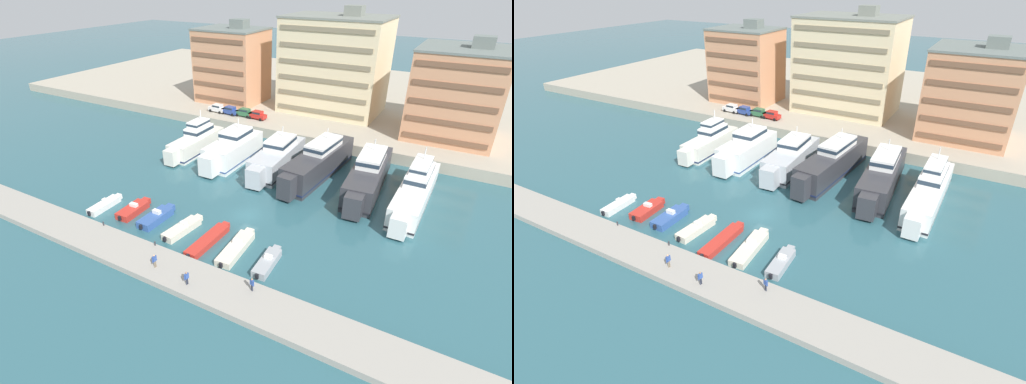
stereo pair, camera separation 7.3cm
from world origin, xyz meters
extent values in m
plane|color=#2D5B66|center=(0.00, 0.00, 0.00)|extent=(400.00, 400.00, 0.00)
cube|color=#ADA38E|center=(0.00, 62.71, 1.04)|extent=(180.00, 70.00, 2.09)
cube|color=#9E998E|center=(0.00, -14.95, 0.39)|extent=(120.00, 5.30, 0.77)
cube|color=silver|center=(-20.14, 15.16, 1.58)|extent=(4.15, 13.18, 3.15)
cube|color=silver|center=(-20.00, 7.73, 1.66)|extent=(2.19, 1.99, 2.68)
cube|color=#192347|center=(-20.14, 15.16, 0.55)|extent=(4.19, 13.31, 0.24)
cube|color=white|center=(-20.16, 16.14, 3.94)|extent=(3.15, 5.56, 1.58)
cube|color=#233342|center=(-20.16, 16.14, 4.10)|extent=(3.19, 5.62, 0.57)
cube|color=white|center=(-20.16, 16.14, 5.29)|extent=(2.46, 4.34, 1.12)
cube|color=#233342|center=(-20.16, 16.14, 5.41)|extent=(2.49, 4.38, 0.40)
cylinder|color=silver|center=(-20.17, 16.97, 6.75)|extent=(0.16, 0.16, 1.80)
cube|color=silver|center=(-20.27, 22.16, 0.87)|extent=(3.34, 0.96, 0.20)
cube|color=white|center=(-11.72, 14.98, 2.01)|extent=(4.93, 12.99, 4.02)
cube|color=white|center=(-11.72, 7.37, 2.11)|extent=(2.71, 2.46, 3.41)
cube|color=#334C7F|center=(-11.72, 14.98, 0.70)|extent=(4.98, 13.12, 0.24)
cube|color=white|center=(-11.72, 15.95, 4.86)|extent=(3.84, 5.46, 1.68)
cube|color=#233342|center=(-11.72, 15.95, 5.03)|extent=(3.89, 5.51, 0.61)
cylinder|color=silver|center=(-11.72, 16.77, 6.60)|extent=(0.16, 0.16, 1.80)
cube|color=white|center=(-11.72, 21.92, 1.10)|extent=(4.19, 0.90, 0.20)
cube|color=silver|center=(-3.27, 15.73, 1.89)|extent=(5.30, 14.53, 3.78)
cube|color=silver|center=(-2.91, 7.52, 1.98)|extent=(2.67, 2.45, 3.21)
cube|color=black|center=(-3.27, 15.73, 0.66)|extent=(5.35, 14.67, 0.24)
cube|color=white|center=(-3.32, 16.81, 4.56)|extent=(3.90, 6.18, 1.58)
cube|color=#233342|center=(-3.32, 16.81, 4.72)|extent=(3.95, 6.24, 0.57)
cylinder|color=silver|center=(-3.36, 17.71, 6.25)|extent=(0.16, 0.16, 1.80)
cube|color=silver|center=(-3.61, 23.34, 1.04)|extent=(4.01, 1.07, 0.20)
cube|color=#333338|center=(3.84, 16.87, 2.15)|extent=(5.94, 19.04, 4.30)
cube|color=#333338|center=(2.92, 6.58, 2.26)|extent=(2.54, 2.34, 3.66)
cube|color=#192347|center=(3.84, 16.87, 0.75)|extent=(6.00, 19.23, 0.24)
cube|color=white|center=(3.97, 18.26, 5.05)|extent=(4.03, 8.13, 1.50)
cube|color=#233342|center=(3.97, 18.26, 5.20)|extent=(4.08, 8.22, 0.54)
cylinder|color=silver|center=(4.07, 19.44, 6.70)|extent=(0.16, 0.16, 1.80)
cube|color=#333338|center=(4.72, 26.64, 1.18)|extent=(3.71, 1.22, 0.20)
cube|color=#333338|center=(12.30, 16.35, 1.96)|extent=(5.87, 18.35, 3.92)
cube|color=#333338|center=(13.09, 6.35, 2.06)|extent=(2.63, 2.42, 3.34)
cube|color=black|center=(12.30, 16.35, 0.69)|extent=(5.93, 18.53, 0.24)
cube|color=white|center=(12.20, 17.70, 4.75)|extent=(4.07, 7.83, 1.66)
cube|color=#233342|center=(12.20, 17.70, 4.92)|extent=(4.12, 7.91, 0.60)
cylinder|color=silver|center=(12.11, 18.83, 6.48)|extent=(0.16, 0.16, 1.80)
cube|color=#333338|center=(11.56, 25.80, 1.08)|extent=(3.86, 1.19, 0.20)
cube|color=white|center=(19.64, 14.83, 1.68)|extent=(4.12, 18.39, 3.36)
cube|color=white|center=(19.52, 4.78, 1.76)|extent=(2.16, 1.97, 2.85)
cube|color=black|center=(19.64, 14.83, 0.59)|extent=(4.16, 18.58, 0.24)
cube|color=white|center=(19.66, 16.20, 4.23)|extent=(3.13, 7.74, 1.74)
cube|color=#233342|center=(19.66, 16.20, 4.40)|extent=(3.17, 7.82, 0.63)
cube|color=white|center=(19.66, 16.20, 5.70)|extent=(2.44, 6.04, 1.20)
cube|color=#233342|center=(19.66, 16.20, 5.82)|extent=(2.47, 6.10, 0.43)
cylinder|color=silver|center=(19.68, 17.36, 7.20)|extent=(0.16, 0.16, 1.80)
cube|color=white|center=(19.77, 24.45, 0.92)|extent=(3.32, 0.94, 0.20)
cube|color=white|center=(-19.09, -8.51, 0.44)|extent=(1.74, 5.25, 0.89)
cube|color=white|center=(-19.21, -5.62, 0.44)|extent=(0.86, 0.72, 0.75)
cube|color=silver|center=(-19.11, -8.12, 1.11)|extent=(0.86, 0.63, 0.45)
cube|color=#283847|center=(-19.12, -7.84, 1.18)|extent=(0.76, 0.11, 0.27)
cube|color=black|center=(-18.98, -11.29, 0.59)|extent=(0.37, 0.29, 0.60)
cube|color=red|center=(-14.43, -7.52, 0.49)|extent=(2.39, 4.96, 0.98)
cube|color=red|center=(-14.61, -4.69, 0.49)|extent=(1.21, 1.01, 0.83)
cube|color=silver|center=(-14.45, -7.16, 1.20)|extent=(1.19, 0.67, 0.45)
cube|color=#283847|center=(-14.47, -6.88, 1.27)|extent=(1.05, 0.15, 0.27)
cube|color=black|center=(-14.27, -10.12, 0.64)|extent=(0.38, 0.30, 0.60)
cube|color=#33569E|center=(-10.22, -7.49, 0.52)|extent=(2.14, 5.30, 1.04)
cube|color=#33569E|center=(-10.23, -4.43, 0.52)|extent=(1.16, 0.95, 0.88)
cube|color=silver|center=(-10.22, -7.10, 1.30)|extent=(1.16, 0.61, 0.52)
cube|color=#283847|center=(-10.22, -6.82, 1.38)|extent=(1.05, 0.09, 0.31)
cube|color=black|center=(-10.20, -10.32, 0.67)|extent=(0.36, 0.28, 0.60)
cube|color=beige|center=(-5.38, -7.82, 0.47)|extent=(2.31, 5.87, 0.94)
cube|color=beige|center=(-5.08, -4.61, 0.47)|extent=(1.06, 0.89, 0.80)
cube|color=silver|center=(-5.34, -7.39, 1.14)|extent=(1.04, 0.69, 0.40)
cube|color=#283847|center=(-5.31, -7.12, 1.20)|extent=(0.90, 0.16, 0.24)
cube|color=black|center=(-5.66, -10.85, 0.62)|extent=(0.38, 0.31, 0.60)
cube|color=red|center=(-0.94, -8.24, 0.42)|extent=(1.78, 7.43, 0.84)
cube|color=red|center=(-0.90, -4.19, 0.42)|extent=(0.95, 0.78, 0.71)
cube|color=black|center=(-0.97, -12.13, 0.57)|extent=(0.36, 0.28, 0.60)
cube|color=beige|center=(3.02, -7.93, 0.44)|extent=(2.57, 7.13, 0.89)
cube|color=beige|center=(2.70, -4.05, 0.44)|extent=(1.17, 0.99, 0.75)
cube|color=silver|center=(2.98, -7.41, 1.15)|extent=(1.14, 0.69, 0.52)
cube|color=#283847|center=(2.96, -7.13, 1.22)|extent=(1.00, 0.16, 0.31)
cube|color=black|center=(3.33, -11.59, 0.59)|extent=(0.38, 0.31, 0.60)
cube|color=#9EA3A8|center=(7.68, -8.52, 0.47)|extent=(2.05, 5.24, 0.93)
cube|color=#9EA3A8|center=(7.47, -5.62, 0.47)|extent=(0.98, 0.82, 0.79)
cube|color=silver|center=(7.65, -8.13, 1.14)|extent=(0.97, 0.66, 0.41)
cube|color=#283847|center=(7.63, -7.85, 1.20)|extent=(0.85, 0.14, 0.25)
cube|color=black|center=(7.88, -11.26, 0.62)|extent=(0.38, 0.31, 0.60)
cube|color=white|center=(-26.94, 32.09, 2.81)|extent=(4.20, 1.95, 0.80)
cube|color=white|center=(-26.79, 32.08, 3.55)|extent=(2.19, 1.69, 0.68)
cube|color=#1E2833|center=(-26.79, 32.08, 3.55)|extent=(2.15, 1.70, 0.37)
cylinder|color=black|center=(-28.34, 31.33, 2.41)|extent=(0.65, 0.26, 0.64)
cylinder|color=black|center=(-28.24, 33.03, 2.41)|extent=(0.65, 0.26, 0.64)
cylinder|color=black|center=(-25.65, 31.16, 2.41)|extent=(0.65, 0.26, 0.64)
cylinder|color=black|center=(-25.54, 32.86, 2.41)|extent=(0.65, 0.26, 0.64)
cube|color=#28428E|center=(-23.52, 32.08, 2.81)|extent=(4.25, 2.10, 0.80)
cube|color=#28428E|center=(-23.37, 32.07, 3.55)|extent=(2.24, 1.76, 0.68)
cube|color=#1E2833|center=(-23.37, 32.07, 3.55)|extent=(2.20, 1.77, 0.37)
cylinder|color=black|center=(-24.95, 31.37, 2.41)|extent=(0.66, 0.28, 0.64)
cylinder|color=black|center=(-24.78, 33.06, 2.41)|extent=(0.66, 0.28, 0.64)
cylinder|color=black|center=(-22.26, 31.11, 2.41)|extent=(0.66, 0.28, 0.64)
cylinder|color=black|center=(-22.09, 32.80, 2.41)|extent=(0.66, 0.28, 0.64)
cube|color=#2D6642|center=(-19.92, 32.40, 2.81)|extent=(4.16, 1.84, 0.80)
cube|color=#2D6642|center=(-19.77, 32.40, 3.55)|extent=(2.15, 1.63, 0.68)
cube|color=#1E2833|center=(-19.77, 32.40, 3.55)|extent=(2.11, 1.65, 0.37)
cylinder|color=black|center=(-21.30, 31.60, 2.41)|extent=(0.65, 0.24, 0.64)
cylinder|color=black|center=(-21.24, 33.30, 2.41)|extent=(0.65, 0.24, 0.64)
cylinder|color=black|center=(-18.60, 31.51, 2.41)|extent=(0.65, 0.24, 0.64)
cylinder|color=black|center=(-18.54, 33.21, 2.41)|extent=(0.65, 0.24, 0.64)
cube|color=red|center=(-16.54, 32.22, 2.81)|extent=(4.21, 2.00, 0.80)
cube|color=red|center=(-16.39, 32.21, 3.55)|extent=(2.21, 1.71, 0.68)
cube|color=#1E2833|center=(-16.39, 32.21, 3.55)|extent=(2.17, 1.72, 0.37)
cylinder|color=black|center=(-17.95, 31.48, 2.41)|extent=(0.65, 0.27, 0.64)
cylinder|color=black|center=(-17.83, 33.17, 2.41)|extent=(0.65, 0.27, 0.64)
cylinder|color=black|center=(-15.26, 31.28, 2.41)|extent=(0.65, 0.27, 0.64)
cylinder|color=black|center=(-15.14, 32.97, 2.41)|extent=(0.65, 0.27, 0.64)
cube|color=tan|center=(-29.15, 42.40, 10.32)|extent=(14.94, 12.29, 16.47)
cube|color=brown|center=(-29.15, 36.15, 3.73)|extent=(13.74, 0.24, 0.90)
cube|color=brown|center=(-29.15, 36.15, 7.03)|extent=(13.74, 0.24, 0.90)
cube|color=brown|center=(-29.15, 36.15, 10.32)|extent=(13.74, 0.24, 0.90)
cube|color=brown|center=(-29.15, 36.15, 13.61)|extent=(13.74, 0.24, 0.90)
cube|color=brown|center=(-29.15, 36.15, 16.91)|extent=(13.74, 0.24, 0.90)
cube|color=slate|center=(-29.15, 42.40, 18.75)|extent=(15.24, 12.53, 0.40)
cube|color=slate|center=(-26.90, 42.40, 19.95)|extent=(3.60, 3.20, 2.00)
cube|color=beige|center=(-4.95, 46.43, 12.00)|extent=(21.46, 14.71, 19.83)
cube|color=#7E7359|center=(-4.95, 38.97, 3.74)|extent=(19.74, 0.24, 0.90)
cube|color=#7E7359|center=(-4.95, 38.97, 7.05)|extent=(19.74, 0.24, 0.90)
cube|color=#7E7359|center=(-4.95, 38.97, 10.35)|extent=(19.74, 0.24, 0.90)
cube|color=#7E7359|center=(-4.95, 38.97, 13.66)|extent=(19.74, 0.24, 0.90)
cube|color=#7E7359|center=(-4.95, 38.97, 16.96)|extent=(19.74, 0.24, 0.90)
cube|color=#7E7359|center=(-4.95, 38.97, 20.27)|extent=(19.74, 0.24, 0.90)
cube|color=gray|center=(-4.95, 46.43, 22.12)|extent=(21.89, 15.00, 0.40)
cube|color=gray|center=(-1.73, 46.43, 23.32)|extent=(3.60, 3.20, 2.00)
cube|color=tan|center=(20.76, 41.69, 10.14)|extent=(15.47, 15.05, 16.10)
cube|color=brown|center=(20.76, 34.06, 3.70)|extent=(14.23, 0.24, 0.90)
cube|color=brown|center=(20.76, 34.06, 6.92)|extent=(14.23, 0.24, 0.90)
cube|color=brown|center=(20.76, 34.06, 10.14)|extent=(14.23, 0.24, 0.90)
cube|color=brown|center=(20.76, 34.06, 13.36)|extent=(14.23, 0.24, 0.90)
cube|color=brown|center=(20.76, 34.06, 16.58)|extent=(14.23, 0.24, 0.90)
cube|color=slate|center=(20.76, 41.69, 18.39)|extent=(15.77, 15.35, 0.40)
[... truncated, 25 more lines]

